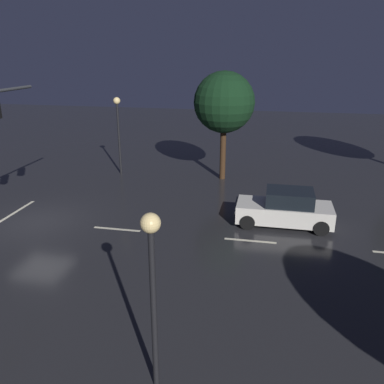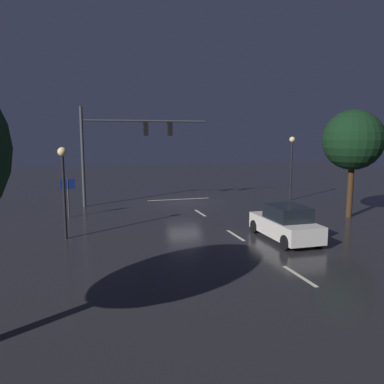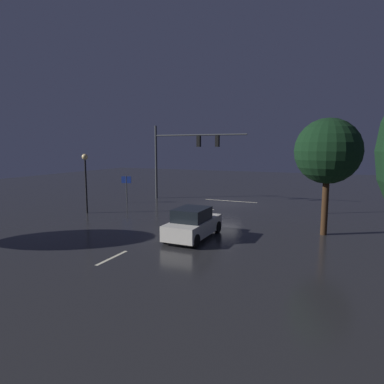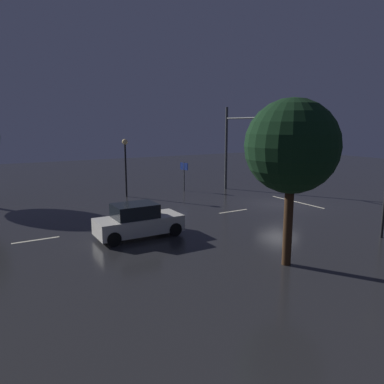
{
  "view_description": "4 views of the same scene",
  "coord_description": "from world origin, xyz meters",
  "px_view_note": "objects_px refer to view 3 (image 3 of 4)",
  "views": [
    {
      "loc": [
        15.43,
        10.55,
        7.59
      ],
      "look_at": [
        -0.68,
        7.34,
        1.78
      ],
      "focal_mm": 37.18,
      "sensor_mm": 36.0,
      "label": 1
    },
    {
      "loc": [
        7.47,
        27.83,
        5.01
      ],
      "look_at": [
        0.92,
        5.24,
        1.6
      ],
      "focal_mm": 36.39,
      "sensor_mm": 36.0,
      "label": 2
    },
    {
      "loc": [
        -9.3,
        27.96,
        4.98
      ],
      "look_at": [
        0.51,
        5.96,
        1.76
      ],
      "focal_mm": 31.49,
      "sensor_mm": 36.0,
      "label": 3
    },
    {
      "loc": [
        -18.79,
        18.16,
        5.58
      ],
      "look_at": [
        0.07,
        7.09,
        1.55
      ],
      "focal_mm": 34.48,
      "sensor_mm": 36.0,
      "label": 4
    }
  ],
  "objects_px": {
    "traffic_signal_assembly": "(183,149)",
    "route_sign": "(126,183)",
    "street_lamp_left_kerb": "(328,168)",
    "tree_left_far": "(328,152)",
    "car_approaching": "(193,224)",
    "street_lamp_right_kerb": "(85,171)"
  },
  "relations": [
    {
      "from": "traffic_signal_assembly",
      "to": "route_sign",
      "type": "xyz_separation_m",
      "value": [
        3.87,
        3.64,
        -3.02
      ]
    },
    {
      "from": "street_lamp_left_kerb",
      "to": "tree_left_far",
      "type": "xyz_separation_m",
      "value": [
        -0.21,
        6.69,
        1.26
      ]
    },
    {
      "from": "traffic_signal_assembly",
      "to": "street_lamp_left_kerb",
      "type": "xyz_separation_m",
      "value": [
        -12.67,
        1.6,
        -1.3
      ]
    },
    {
      "from": "route_sign",
      "to": "tree_left_far",
      "type": "height_order",
      "value": "tree_left_far"
    },
    {
      "from": "street_lamp_left_kerb",
      "to": "route_sign",
      "type": "xyz_separation_m",
      "value": [
        16.54,
        2.04,
        -1.71
      ]
    },
    {
      "from": "tree_left_far",
      "to": "traffic_signal_assembly",
      "type": "bearing_deg",
      "value": -32.74
    },
    {
      "from": "car_approaching",
      "to": "route_sign",
      "type": "distance_m",
      "value": 13.23
    },
    {
      "from": "car_approaching",
      "to": "traffic_signal_assembly",
      "type": "bearing_deg",
      "value": -62.16
    },
    {
      "from": "route_sign",
      "to": "car_approaching",
      "type": "bearing_deg",
      "value": 140.68
    },
    {
      "from": "street_lamp_right_kerb",
      "to": "route_sign",
      "type": "distance_m",
      "value": 5.35
    },
    {
      "from": "traffic_signal_assembly",
      "to": "street_lamp_right_kerb",
      "type": "relative_size",
      "value": 2.03
    },
    {
      "from": "car_approaching",
      "to": "tree_left_far",
      "type": "relative_size",
      "value": 0.66
    },
    {
      "from": "traffic_signal_assembly",
      "to": "tree_left_far",
      "type": "height_order",
      "value": "traffic_signal_assembly"
    },
    {
      "from": "car_approaching",
      "to": "tree_left_far",
      "type": "xyz_separation_m",
      "value": [
        -6.54,
        -3.72,
        3.94
      ]
    },
    {
      "from": "street_lamp_right_kerb",
      "to": "car_approaching",
      "type": "bearing_deg",
      "value": 162.63
    },
    {
      "from": "car_approaching",
      "to": "street_lamp_right_kerb",
      "type": "xyz_separation_m",
      "value": [
        10.23,
        -3.2,
        2.39
      ]
    },
    {
      "from": "street_lamp_left_kerb",
      "to": "tree_left_far",
      "type": "height_order",
      "value": "tree_left_far"
    },
    {
      "from": "street_lamp_left_kerb",
      "to": "tree_left_far",
      "type": "distance_m",
      "value": 6.81
    },
    {
      "from": "traffic_signal_assembly",
      "to": "tree_left_far",
      "type": "distance_m",
      "value": 15.31
    },
    {
      "from": "car_approaching",
      "to": "street_lamp_right_kerb",
      "type": "height_order",
      "value": "street_lamp_right_kerb"
    },
    {
      "from": "street_lamp_left_kerb",
      "to": "street_lamp_right_kerb",
      "type": "relative_size",
      "value": 1.1
    },
    {
      "from": "car_approaching",
      "to": "street_lamp_left_kerb",
      "type": "relative_size",
      "value": 0.89
    }
  ]
}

